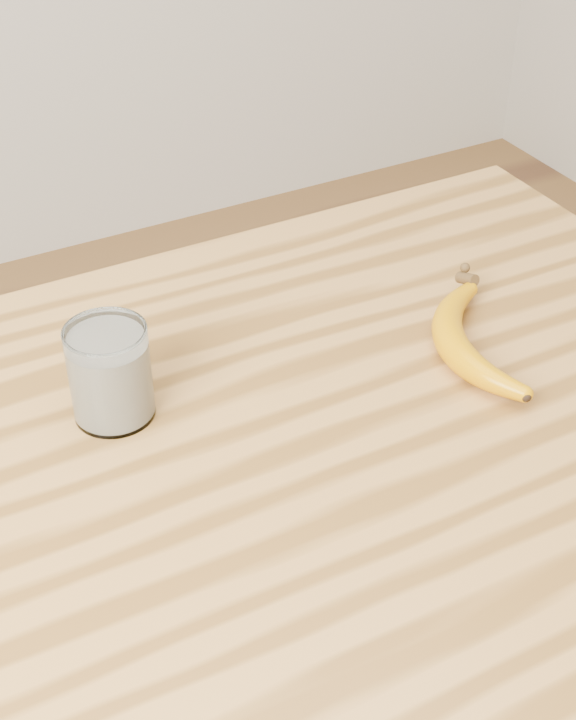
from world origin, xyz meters
name	(u,v)px	position (x,y,z in m)	size (l,w,h in m)	color
table	(254,555)	(0.00, 0.00, 0.77)	(1.20, 0.80, 0.90)	#AC793C
smoothie_glass	(110,374)	(-0.09, 0.13, 0.95)	(0.08, 0.08, 0.10)	white
banana	(450,342)	(0.27, 0.05, 0.92)	(0.11, 0.29, 0.04)	#CC8400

